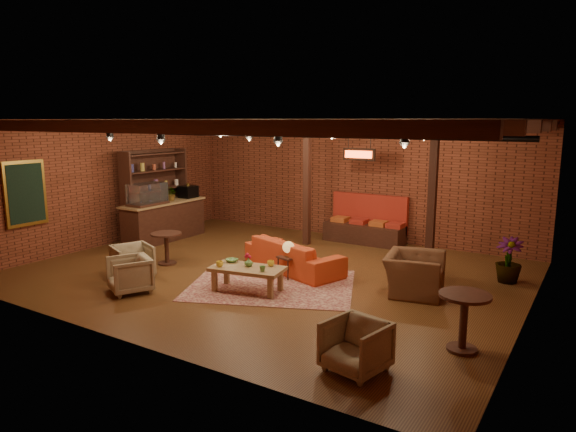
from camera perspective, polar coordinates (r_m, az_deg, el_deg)
The scene contains 29 objects.
floor at distance 10.99m, azimuth -2.02°, elevation -6.25°, with size 10.00×10.00×0.00m, color #3E200F.
ceiling at distance 10.52m, azimuth -2.13°, elevation 10.67°, with size 10.00×8.00×0.02m, color black.
wall_back at distance 14.10m, azimuth 7.10°, elevation 4.06°, with size 10.00×0.02×3.20m, color brown.
wall_front at distance 7.72m, azimuth -18.98°, elevation -1.83°, with size 10.00×0.02×3.20m, color brown.
wall_left at distance 14.04m, azimuth -19.25°, elevation 3.52°, with size 0.02×8.00×3.20m, color brown.
wall_right at distance 8.89m, azimuth 25.67°, elevation -0.72°, with size 0.02×8.00×3.20m, color brown.
ceiling_beams at distance 10.52m, azimuth -2.13°, elevation 10.02°, with size 9.80×6.40×0.22m, color black, non-canonical shape.
ceiling_pipe at distance 11.88m, azimuth 2.27°, elevation 8.97°, with size 0.12×0.12×9.60m, color black.
post_left at distance 13.14m, azimuth 2.13°, elevation 3.66°, with size 0.16×0.16×3.20m, color black.
post_right at distance 11.26m, azimuth 15.73°, elevation 2.11°, with size 0.16×0.16×3.20m, color black.
service_counter at distance 14.14m, azimuth -13.61°, elevation 0.59°, with size 0.80×2.50×1.60m, color black, non-canonical shape.
plant_counter at distance 14.15m, azimuth -12.82°, elevation 2.34°, with size 0.35×0.39×0.30m, color #337F33.
shelving_hutch at distance 14.44m, azimuth -14.51°, elevation 2.35°, with size 0.52×2.00×2.40m, color black, non-canonical shape.
chalkboard_menu at distance 12.69m, azimuth -27.14°, elevation 2.25°, with size 0.08×0.96×1.46m, color black.
banquette at distance 13.62m, azimuth 8.48°, elevation -0.89°, with size 2.10×0.70×1.00m, color #A7281B, non-canonical shape.
service_sign at distance 12.97m, azimuth 7.90°, elevation 6.80°, with size 0.86×0.06×0.30m, color #FF4C19.
ceiling_spotlights at distance 10.52m, azimuth -2.12°, elevation 8.82°, with size 6.40×4.40×0.28m, color black, non-canonical shape.
rug at distance 10.15m, azimuth -1.81°, elevation -7.66°, with size 3.14×2.40×0.01m, color maroon.
sofa at distance 11.01m, azimuth 0.63°, elevation -4.36°, with size 2.35×0.92×0.69m, color #C13C1A.
coffee_table at distance 9.72m, azimuth -4.59°, elevation -5.97°, with size 1.48×0.93×0.72m.
side_table_lamp at distance 10.45m, azimuth 0.05°, elevation -3.81°, with size 0.45×0.45×0.77m.
round_table_left at distance 11.80m, azimuth -13.35°, elevation -2.94°, with size 0.68×0.68×0.71m.
armchair_a at distance 11.01m, azimuth -16.90°, elevation -4.65°, with size 0.73×0.69×0.75m, color #C4B798.
armchair_b at distance 10.10m, azimuth -17.18°, elevation -6.05°, with size 0.72×0.68×0.74m, color #C4B798.
armchair_right at distance 9.82m, azimuth 13.89°, elevation -5.54°, with size 1.16×0.75×1.01m, color brown.
side_table_book at distance 9.95m, azimuth 14.56°, elevation -5.79°, with size 0.53×0.53×0.49m.
round_table_right at distance 7.63m, azimuth 18.97°, elevation -10.14°, with size 0.71×0.71×0.83m.
armchair_far at distance 6.81m, azimuth 7.53°, elevation -13.91°, with size 0.72×0.67×0.74m, color #C4B798.
plant_tall at distance 10.92m, azimuth 23.66°, elevation 0.09°, with size 1.53×1.53×2.72m, color #4C7F4C.
Camera 1 is at (5.91, -8.71, 3.18)m, focal length 32.00 mm.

